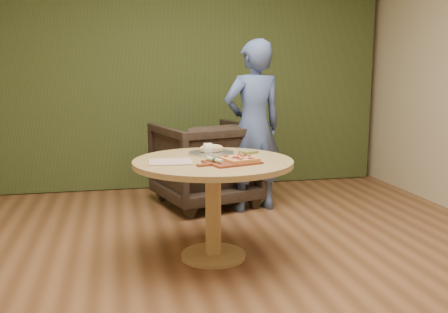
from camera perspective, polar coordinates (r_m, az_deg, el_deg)
name	(u,v)px	position (r m, az deg, el deg)	size (l,w,h in m)	color
room_shell	(244,70)	(3.11, 2.27, 9.87)	(5.04, 6.04, 2.84)	brown
curtain	(182,69)	(5.96, -4.84, 9.91)	(4.80, 0.14, 2.78)	#2F3E1C
pedestal_table	(213,178)	(3.67, -1.25, -2.53)	(1.17, 1.17, 0.75)	tan
pizza_paddle	(231,162)	(3.51, 0.76, -0.66)	(0.47, 0.37, 0.01)	brown
flatbread_pizza	(239,159)	(3.53, 1.76, -0.26)	(0.28, 0.28, 0.04)	#E9A45B
cutlery_roll	(215,160)	(3.47, -1.03, -0.40)	(0.11, 0.19, 0.03)	beige
newspaper	(170,162)	(3.55, -6.14, -0.62)	(0.30, 0.25, 0.01)	white
serving_tray	(211,153)	(3.88, -1.44, 0.37)	(0.36, 0.36, 0.02)	silver
bread_roll	(210,149)	(3.87, -1.57, 0.90)	(0.19, 0.09, 0.09)	#E2C28A
green_packet	(249,152)	(3.92, 2.82, 0.51)	(0.12, 0.10, 0.02)	#545E2A
armchair	(206,159)	(5.17, -2.11, -0.33)	(0.93, 0.87, 0.96)	black
person_standing	(253,127)	(4.92, 3.37, 3.42)	(0.62, 0.40, 1.69)	#465D98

